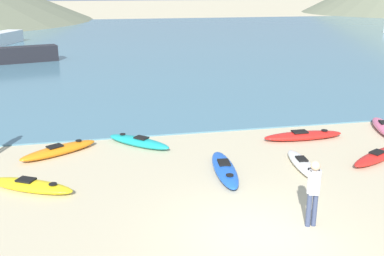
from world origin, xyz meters
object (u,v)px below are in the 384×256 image
at_px(kayak_on_sand_6, 225,169).
at_px(person_near_foreground, 313,189).
at_px(kayak_on_sand_1, 59,150).
at_px(kayak_on_sand_0, 303,136).
at_px(kayak_on_sand_5, 303,164).
at_px(moored_boat_0, 26,54).
at_px(kayak_on_sand_7, 31,186).
at_px(moored_boat_3, 4,38).
at_px(kayak_on_sand_8, 379,156).
at_px(kayak_on_sand_4, 139,142).

relative_size(kayak_on_sand_6, person_near_foreground, 1.79).
bearing_deg(kayak_on_sand_1, kayak_on_sand_0, -1.85).
distance_m(kayak_on_sand_5, moored_boat_0, 27.66).
bearing_deg(kayak_on_sand_7, kayak_on_sand_5, -0.79).
xyz_separation_m(kayak_on_sand_5, moored_boat_3, (-15.81, 38.06, 0.56)).
xyz_separation_m(kayak_on_sand_5, kayak_on_sand_8, (2.92, 0.13, 0.02)).
distance_m(person_near_foreground, moored_boat_0, 30.37).
xyz_separation_m(kayak_on_sand_4, kayak_on_sand_8, (8.06, -3.24, -0.01)).
bearing_deg(moored_boat_3, kayak_on_sand_6, -70.91).
bearing_deg(kayak_on_sand_4, kayak_on_sand_5, -33.20).
bearing_deg(person_near_foreground, kayak_on_sand_1, 134.82).
xyz_separation_m(kayak_on_sand_1, kayak_on_sand_6, (5.37, -2.92, -0.02)).
bearing_deg(moored_boat_3, kayak_on_sand_5, -67.45).
xyz_separation_m(kayak_on_sand_5, kayak_on_sand_6, (-2.68, 0.12, 0.02)).
distance_m(kayak_on_sand_4, moored_boat_3, 36.30).
height_order(kayak_on_sand_1, kayak_on_sand_4, kayak_on_sand_1).
bearing_deg(kayak_on_sand_1, kayak_on_sand_5, -20.72).
height_order(kayak_on_sand_4, moored_boat_0, moored_boat_0).
relative_size(kayak_on_sand_7, moored_boat_0, 0.56).
height_order(kayak_on_sand_5, kayak_on_sand_8, kayak_on_sand_8).
distance_m(kayak_on_sand_0, person_near_foreground, 6.95).
bearing_deg(moored_boat_3, person_near_foreground, -71.01).
bearing_deg(kayak_on_sand_0, kayak_on_sand_4, 174.48).
bearing_deg(kayak_on_sand_0, kayak_on_sand_8, -58.56).
bearing_deg(kayak_on_sand_5, kayak_on_sand_0, 64.21).
height_order(kayak_on_sand_6, moored_boat_0, moored_boat_0).
bearing_deg(kayak_on_sand_1, kayak_on_sand_8, -14.90).
height_order(kayak_on_sand_1, moored_boat_3, moored_boat_3).
bearing_deg(kayak_on_sand_0, kayak_on_sand_1, 178.15).
relative_size(kayak_on_sand_4, moored_boat_3, 0.44).
xyz_separation_m(kayak_on_sand_4, kayak_on_sand_6, (2.46, -3.24, -0.01)).
relative_size(person_near_foreground, moored_boat_0, 0.35).
xyz_separation_m(kayak_on_sand_0, kayak_on_sand_4, (-6.47, 0.62, 0.01)).
xyz_separation_m(person_near_foreground, moored_boat_0, (-10.44, 28.52, -0.33)).
relative_size(kayak_on_sand_0, kayak_on_sand_6, 1.04).
height_order(kayak_on_sand_0, kayak_on_sand_8, kayak_on_sand_0).
bearing_deg(moored_boat_0, kayak_on_sand_5, -64.46).
bearing_deg(kayak_on_sand_6, kayak_on_sand_8, 0.06).
bearing_deg(kayak_on_sand_7, moored_boat_0, 97.46).
distance_m(kayak_on_sand_1, kayak_on_sand_4, 2.92).
distance_m(kayak_on_sand_1, kayak_on_sand_8, 11.35).
distance_m(kayak_on_sand_0, kayak_on_sand_4, 6.50).
height_order(kayak_on_sand_4, kayak_on_sand_7, kayak_on_sand_4).
distance_m(kayak_on_sand_5, moored_boat_3, 41.22).
distance_m(kayak_on_sand_1, kayak_on_sand_7, 2.99).
relative_size(kayak_on_sand_0, person_near_foreground, 1.86).
relative_size(kayak_on_sand_8, person_near_foreground, 1.67).
relative_size(kayak_on_sand_4, kayak_on_sand_5, 0.91).
relative_size(kayak_on_sand_7, person_near_foreground, 1.59).
relative_size(moored_boat_0, moored_boat_3, 0.90).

